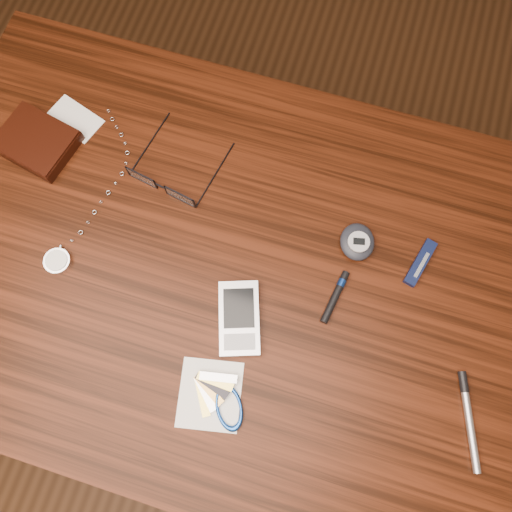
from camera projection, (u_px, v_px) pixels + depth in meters
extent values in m
plane|color=#472814|center=(234.00, 331.00, 1.49)|extent=(3.80, 3.80, 0.00)
cube|color=#371508|center=(214.00, 267.00, 0.79)|extent=(1.00, 0.70, 0.03)
cylinder|color=#4C2814|center=(389.00, 509.00, 1.03)|extent=(0.05, 0.05, 0.71)
cylinder|color=#4C2814|center=(96.00, 147.00, 1.27)|extent=(0.05, 0.05, 0.71)
cylinder|color=#4C2814|center=(444.00, 246.00, 1.20)|extent=(0.05, 0.05, 0.71)
cube|color=black|center=(37.00, 142.00, 0.82)|extent=(0.14, 0.12, 0.02)
cube|color=black|center=(34.00, 138.00, 0.81)|extent=(0.13, 0.12, 0.00)
cube|color=white|center=(75.00, 119.00, 0.85)|extent=(0.10, 0.08, 0.00)
cube|color=black|center=(142.00, 178.00, 0.80)|extent=(0.05, 0.01, 0.03)
cube|color=white|center=(142.00, 178.00, 0.80)|extent=(0.05, 0.01, 0.02)
cylinder|color=black|center=(150.00, 143.00, 0.83)|extent=(0.03, 0.13, 0.00)
cube|color=black|center=(180.00, 197.00, 0.79)|extent=(0.05, 0.01, 0.03)
cube|color=white|center=(180.00, 197.00, 0.79)|extent=(0.05, 0.01, 0.02)
cylinder|color=black|center=(215.00, 175.00, 0.82)|extent=(0.03, 0.13, 0.00)
cube|color=black|center=(160.00, 186.00, 0.79)|extent=(0.02, 0.01, 0.00)
cylinder|color=silver|center=(58.00, 261.00, 0.77)|extent=(0.04, 0.04, 0.01)
cylinder|color=white|center=(56.00, 260.00, 0.77)|extent=(0.03, 0.03, 0.00)
cylinder|color=silver|center=(61.00, 247.00, 0.78)|extent=(0.01, 0.01, 0.01)
torus|color=silver|center=(72.00, 241.00, 0.78)|extent=(0.01, 0.01, 0.01)
torus|color=silver|center=(81.00, 232.00, 0.79)|extent=(0.01, 0.01, 0.00)
torus|color=silver|center=(88.00, 222.00, 0.79)|extent=(0.01, 0.01, 0.01)
torus|color=silver|center=(94.00, 212.00, 0.80)|extent=(0.01, 0.01, 0.00)
torus|color=silver|center=(101.00, 202.00, 0.80)|extent=(0.01, 0.01, 0.01)
torus|color=silver|center=(108.00, 193.00, 0.81)|extent=(0.01, 0.01, 0.00)
torus|color=silver|center=(116.00, 183.00, 0.81)|extent=(0.01, 0.00, 0.01)
torus|color=silver|center=(122.00, 174.00, 0.82)|extent=(0.01, 0.01, 0.00)
torus|color=silver|center=(126.00, 163.00, 0.82)|extent=(0.01, 0.00, 0.01)
torus|color=silver|center=(127.00, 153.00, 0.83)|extent=(0.01, 0.01, 0.00)
torus|color=silver|center=(125.00, 143.00, 0.83)|extent=(0.01, 0.01, 0.01)
torus|color=silver|center=(121.00, 135.00, 0.84)|extent=(0.01, 0.01, 0.00)
torus|color=silver|center=(117.00, 127.00, 0.84)|extent=(0.01, 0.01, 0.01)
torus|color=silver|center=(112.00, 119.00, 0.84)|extent=(0.01, 0.01, 0.00)
torus|color=silver|center=(109.00, 111.00, 0.85)|extent=(0.01, 0.00, 0.01)
cube|color=silver|center=(239.00, 318.00, 0.74)|extent=(0.09, 0.12, 0.01)
cube|color=black|center=(239.00, 308.00, 0.74)|extent=(0.06, 0.07, 0.00)
cube|color=#A7AAAF|center=(240.00, 342.00, 0.73)|extent=(0.05, 0.04, 0.00)
ellipsoid|color=black|center=(357.00, 242.00, 0.77)|extent=(0.07, 0.07, 0.02)
cylinder|color=#A7A8AF|center=(359.00, 242.00, 0.76)|extent=(0.03, 0.03, 0.00)
cube|color=black|center=(359.00, 241.00, 0.76)|extent=(0.02, 0.01, 0.00)
cube|color=white|center=(210.00, 395.00, 0.72)|extent=(0.11, 0.11, 0.00)
torus|color=#17459C|center=(229.00, 407.00, 0.71)|extent=(0.07, 0.07, 0.01)
cube|color=#AB963C|center=(203.00, 397.00, 0.72)|extent=(0.04, 0.05, 0.00)
cube|color=silver|center=(206.00, 393.00, 0.72)|extent=(0.05, 0.05, 0.00)
cube|color=olive|center=(209.00, 389.00, 0.72)|extent=(0.05, 0.04, 0.00)
cube|color=black|center=(212.00, 385.00, 0.72)|extent=(0.06, 0.03, 0.00)
cube|color=#AB963C|center=(215.00, 381.00, 0.72)|extent=(0.05, 0.01, 0.00)
cube|color=silver|center=(218.00, 377.00, 0.72)|extent=(0.06, 0.02, 0.00)
cube|color=#0C1237|center=(420.00, 263.00, 0.77)|extent=(0.04, 0.08, 0.01)
cube|color=silver|center=(422.00, 265.00, 0.76)|extent=(0.02, 0.04, 0.00)
cylinder|color=#B2B3B8|center=(469.00, 421.00, 0.70)|extent=(0.06, 0.13, 0.01)
cylinder|color=black|center=(463.00, 382.00, 0.72)|extent=(0.02, 0.03, 0.01)
cylinder|color=black|center=(335.00, 297.00, 0.75)|extent=(0.03, 0.09, 0.01)
cylinder|color=#183C95|center=(341.00, 283.00, 0.76)|extent=(0.01, 0.01, 0.01)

